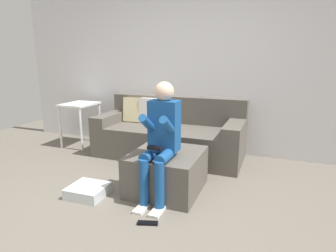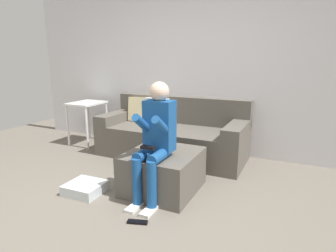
{
  "view_description": "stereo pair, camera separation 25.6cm",
  "coord_description": "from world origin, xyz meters",
  "px_view_note": "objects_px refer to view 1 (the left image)",
  "views": [
    {
      "loc": [
        1.21,
        -2.01,
        1.41
      ],
      "look_at": [
        -0.02,
        1.2,
        0.59
      ],
      "focal_mm": 30.04,
      "sensor_mm": 36.0,
      "label": 1
    },
    {
      "loc": [
        1.45,
        -1.91,
        1.41
      ],
      "look_at": [
        -0.02,
        1.2,
        0.59
      ],
      "focal_mm": 30.04,
      "sensor_mm": 36.0,
      "label": 2
    }
  ],
  "objects_px": {
    "person_seated": "(161,135)",
    "side_table": "(80,111)",
    "ottoman": "(167,171)",
    "storage_bin": "(88,191)",
    "couch_sectional": "(169,134)",
    "remote_near_ottoman": "(148,223)"
  },
  "relations": [
    {
      "from": "couch_sectional",
      "to": "remote_near_ottoman",
      "type": "distance_m",
      "value": 1.9
    },
    {
      "from": "remote_near_ottoman",
      "to": "person_seated",
      "type": "bearing_deg",
      "value": 81.21
    },
    {
      "from": "person_seated",
      "to": "side_table",
      "type": "distance_m",
      "value": 2.33
    },
    {
      "from": "person_seated",
      "to": "storage_bin",
      "type": "bearing_deg",
      "value": -161.79
    },
    {
      "from": "ottoman",
      "to": "person_seated",
      "type": "relative_size",
      "value": 0.65
    },
    {
      "from": "couch_sectional",
      "to": "ottoman",
      "type": "bearing_deg",
      "value": -70.56
    },
    {
      "from": "couch_sectional",
      "to": "storage_bin",
      "type": "xyz_separation_m",
      "value": [
        -0.33,
        -1.55,
        -0.26
      ]
    },
    {
      "from": "ottoman",
      "to": "storage_bin",
      "type": "height_order",
      "value": "ottoman"
    },
    {
      "from": "storage_bin",
      "to": "remote_near_ottoman",
      "type": "relative_size",
      "value": 2.14
    },
    {
      "from": "remote_near_ottoman",
      "to": "storage_bin",
      "type": "bearing_deg",
      "value": 144.87
    },
    {
      "from": "storage_bin",
      "to": "side_table",
      "type": "distance_m",
      "value": 2.01
    },
    {
      "from": "couch_sectional",
      "to": "side_table",
      "type": "bearing_deg",
      "value": -177.94
    },
    {
      "from": "couch_sectional",
      "to": "storage_bin",
      "type": "relative_size",
      "value": 5.56
    },
    {
      "from": "ottoman",
      "to": "remote_near_ottoman",
      "type": "distance_m",
      "value": 0.73
    },
    {
      "from": "person_seated",
      "to": "side_table",
      "type": "height_order",
      "value": "person_seated"
    },
    {
      "from": "ottoman",
      "to": "side_table",
      "type": "xyz_separation_m",
      "value": [
        -1.96,
        1.06,
        0.37
      ]
    },
    {
      "from": "couch_sectional",
      "to": "side_table",
      "type": "relative_size",
      "value": 3.01
    },
    {
      "from": "couch_sectional",
      "to": "person_seated",
      "type": "xyz_separation_m",
      "value": [
        0.41,
        -1.3,
        0.36
      ]
    },
    {
      "from": "couch_sectional",
      "to": "remote_near_ottoman",
      "type": "bearing_deg",
      "value": -75.04
    },
    {
      "from": "ottoman",
      "to": "couch_sectional",
      "type": "bearing_deg",
      "value": 109.44
    },
    {
      "from": "ottoman",
      "to": "storage_bin",
      "type": "xyz_separation_m",
      "value": [
        -0.73,
        -0.43,
        -0.16
      ]
    },
    {
      "from": "couch_sectional",
      "to": "side_table",
      "type": "xyz_separation_m",
      "value": [
        -1.56,
        -0.06,
        0.27
      ]
    }
  ]
}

